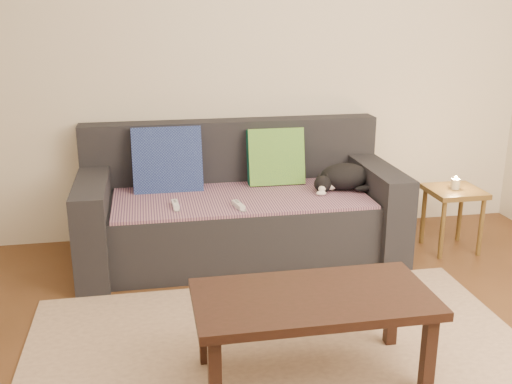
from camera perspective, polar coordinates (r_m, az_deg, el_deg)
back_wall at (r=4.29m, az=-2.68°, el=12.75°), size 4.50×0.04×2.60m
sofa at (r=4.08m, az=-1.65°, el=-1.74°), size 2.10×0.94×0.87m
throw_blanket at (r=3.95m, az=-1.46°, el=-0.52°), size 1.66×0.74×0.02m
cushion_navy at (r=4.10m, az=-8.44°, el=2.88°), size 0.46×0.23×0.48m
cushion_green at (r=4.19m, az=1.87°, el=3.38°), size 0.39×0.18×0.41m
cat at (r=4.11m, az=8.26°, el=1.39°), size 0.44×0.33×0.18m
wii_remote_a at (r=3.76m, az=-7.69°, el=-1.22°), size 0.04×0.15×0.03m
wii_remote_b at (r=3.72m, az=-1.68°, el=-1.27°), size 0.07×0.15×0.03m
side_table at (r=4.33m, az=18.31°, el=-0.69°), size 0.35×0.35×0.44m
candle at (r=4.30m, az=18.45°, el=0.77°), size 0.06×0.06×0.09m
rug at (r=2.95m, az=2.90°, el=-16.32°), size 2.50×1.80×0.01m
coffee_table at (r=2.71m, az=5.46°, el=-10.72°), size 1.06×0.53×0.42m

